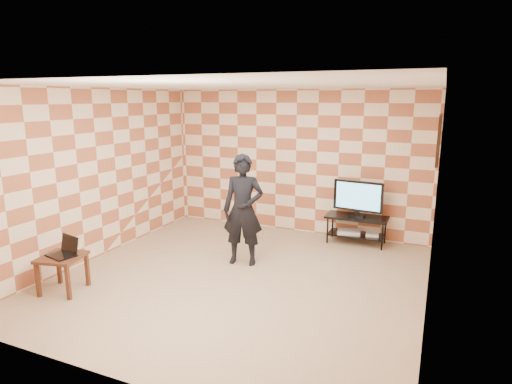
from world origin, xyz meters
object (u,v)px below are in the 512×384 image
Objects in this scene: tv_stand at (357,223)px; person at (243,210)px; tv at (358,197)px; side_table at (62,262)px.

tv_stand is 2.24m from person.
tv is 4.79m from side_table.
tv is at bearing -83.09° from tv_stand.
tv_stand is at bearing 47.43° from side_table.
tv is at bearing 36.18° from person.
tv reaches higher than side_table.
tv is 2.18m from person.
tv_stand is 0.48m from tv.
side_table is 0.36× the size of person.
side_table is at bearing -132.57° from tv_stand.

